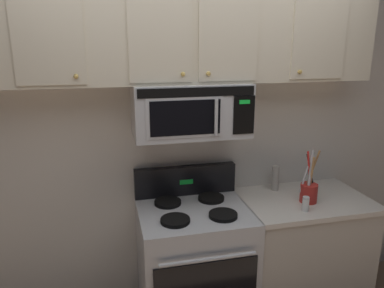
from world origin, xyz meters
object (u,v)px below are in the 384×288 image
(stove_range, at_px, (194,265))
(salt_shaker, at_px, (306,204))
(over_range_microwave, at_px, (190,109))
(utensil_crock_red, at_px, (309,189))
(pepper_mill, at_px, (275,178))

(stove_range, relative_size, salt_shaker, 10.78)
(salt_shaker, bearing_deg, over_range_microwave, 156.99)
(salt_shaker, bearing_deg, utensil_crock_red, 53.37)
(utensil_crock_red, height_order, salt_shaker, utensil_crock_red)
(over_range_microwave, relative_size, utensil_crock_red, 1.97)
(stove_range, xyz_separation_m, over_range_microwave, (-0.00, 0.12, 1.11))
(pepper_mill, bearing_deg, utensil_crock_red, -62.19)
(utensil_crock_red, height_order, pepper_mill, utensil_crock_red)
(stove_range, relative_size, over_range_microwave, 1.47)
(utensil_crock_red, bearing_deg, over_range_microwave, 168.01)
(salt_shaker, xyz_separation_m, pepper_mill, (-0.04, 0.39, 0.05))
(stove_range, bearing_deg, pepper_mill, 15.96)
(stove_range, xyz_separation_m, utensil_crock_red, (0.83, -0.06, 0.53))
(over_range_microwave, relative_size, salt_shaker, 7.31)
(over_range_microwave, distance_m, salt_shaker, 1.01)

